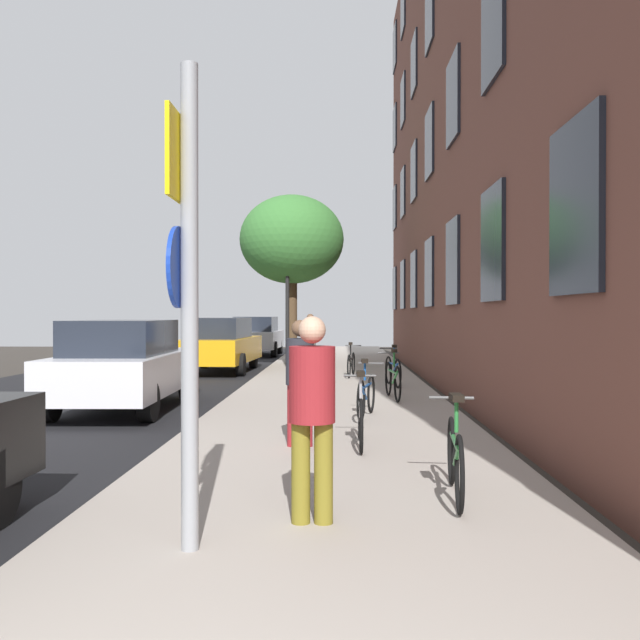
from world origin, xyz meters
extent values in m
plane|color=#332D28|center=(-2.40, 15.00, 0.00)|extent=(41.80, 41.80, 0.00)
cube|color=black|center=(-4.50, 15.00, 0.01)|extent=(7.00, 38.00, 0.01)
cube|color=#9E9389|center=(1.10, 15.00, 0.06)|extent=(4.20, 38.00, 0.12)
cube|color=brown|center=(3.70, 14.50, 6.92)|extent=(0.50, 27.00, 13.85)
cube|color=#1E232D|center=(3.42, 5.57, 2.77)|extent=(0.06, 1.40, 1.68)
cube|color=#1E232D|center=(3.42, 9.14, 2.77)|extent=(0.06, 1.40, 1.68)
cube|color=#1E232D|center=(3.42, 12.71, 2.77)|extent=(0.06, 1.40, 1.68)
cube|color=#1E232D|center=(3.42, 16.29, 2.77)|extent=(0.06, 1.40, 1.68)
cube|color=#1E232D|center=(3.42, 19.86, 2.77)|extent=(0.06, 1.40, 1.68)
cube|color=#1E232D|center=(3.42, 23.43, 2.77)|extent=(0.06, 1.40, 1.68)
cube|color=#1E232D|center=(3.42, 27.00, 2.77)|extent=(0.06, 1.40, 1.68)
cube|color=#1E232D|center=(3.42, 9.14, 5.98)|extent=(0.06, 1.40, 1.68)
cube|color=#1E232D|center=(3.42, 12.71, 5.98)|extent=(0.06, 1.40, 1.68)
cube|color=#1E232D|center=(3.42, 16.29, 5.98)|extent=(0.06, 1.40, 1.68)
cube|color=#1E232D|center=(3.42, 19.86, 5.98)|extent=(0.06, 1.40, 1.68)
cube|color=#1E232D|center=(3.42, 23.43, 5.98)|extent=(0.06, 1.40, 1.68)
cube|color=#1E232D|center=(3.42, 27.00, 5.98)|extent=(0.06, 1.40, 1.68)
cube|color=#1E232D|center=(3.42, 16.29, 9.19)|extent=(0.06, 1.40, 1.68)
cube|color=#1E232D|center=(3.42, 19.86, 9.19)|extent=(0.06, 1.40, 1.68)
cube|color=#1E232D|center=(3.42, 23.43, 9.19)|extent=(0.06, 1.40, 1.68)
cube|color=#1E232D|center=(3.42, 27.00, 9.19)|extent=(0.06, 1.40, 1.68)
cube|color=#1E232D|center=(3.42, 23.43, 12.40)|extent=(0.06, 1.40, 1.68)
cube|color=#1E232D|center=(3.42, 27.00, 12.40)|extent=(0.06, 1.40, 1.68)
cylinder|color=gray|center=(0.14, 3.58, 1.79)|extent=(0.12, 0.12, 3.33)
cube|color=yellow|center=(0.06, 3.58, 2.81)|extent=(0.03, 0.60, 0.60)
cylinder|color=#14339E|center=(0.06, 3.58, 2.06)|extent=(0.03, 0.56, 0.56)
cylinder|color=black|center=(-0.41, 20.44, 2.02)|extent=(0.12, 0.12, 3.80)
cube|color=black|center=(-0.59, 20.44, 3.47)|extent=(0.20, 0.24, 0.80)
sphere|color=red|center=(-0.70, 20.44, 3.73)|extent=(0.16, 0.16, 0.16)
sphere|color=#523707|center=(-0.70, 20.44, 3.47)|extent=(0.16, 0.16, 0.16)
sphere|color=#083E11|center=(-0.70, 20.44, 3.21)|extent=(0.16, 0.16, 0.16)
cylinder|color=#4C3823|center=(-0.33, 21.23, 1.63)|extent=(0.34, 0.34, 3.01)
ellipsoid|color=#387533|center=(-0.33, 21.23, 4.13)|extent=(3.33, 3.33, 2.83)
torus|color=black|center=(2.24, 5.49, 0.44)|extent=(0.10, 0.64, 0.64)
torus|color=black|center=(2.15, 4.51, 0.44)|extent=(0.10, 0.64, 0.64)
cylinder|color=#267233|center=(2.19, 5.00, 0.62)|extent=(0.12, 0.85, 0.04)
cylinder|color=#267233|center=(2.17, 4.75, 0.54)|extent=(0.09, 0.51, 0.28)
cylinder|color=#267233|center=(2.18, 4.85, 0.86)|extent=(0.04, 0.04, 0.28)
cube|color=black|center=(2.18, 4.85, 1.02)|extent=(0.10, 0.24, 0.06)
cylinder|color=#4C4C4C|center=(2.24, 5.49, 0.94)|extent=(0.42, 0.07, 0.03)
torus|color=black|center=(1.44, 7.87, 0.44)|extent=(0.05, 0.64, 0.64)
torus|color=black|center=(1.43, 6.93, 0.44)|extent=(0.05, 0.64, 0.64)
cylinder|color=#99999E|center=(1.44, 7.40, 0.62)|extent=(0.06, 0.81, 0.04)
cylinder|color=#99999E|center=(1.43, 7.16, 0.54)|extent=(0.05, 0.49, 0.27)
cylinder|color=#99999E|center=(1.43, 7.26, 0.86)|extent=(0.04, 0.04, 0.28)
cube|color=black|center=(1.43, 7.26, 1.02)|extent=(0.10, 0.24, 0.06)
cylinder|color=#4C4C4C|center=(1.44, 7.87, 0.94)|extent=(0.42, 0.04, 0.03)
torus|color=black|center=(1.70, 10.29, 0.44)|extent=(0.16, 0.63, 0.63)
torus|color=black|center=(1.50, 9.31, 0.44)|extent=(0.16, 0.63, 0.63)
cylinder|color=#194C99|center=(1.60, 9.80, 0.61)|extent=(0.21, 0.84, 0.04)
cylinder|color=#194C99|center=(1.55, 9.56, 0.53)|extent=(0.14, 0.51, 0.28)
cylinder|color=#194C99|center=(1.57, 9.65, 0.85)|extent=(0.04, 0.04, 0.28)
cube|color=black|center=(1.57, 9.65, 1.01)|extent=(0.10, 0.24, 0.06)
cylinder|color=#4C4C4C|center=(1.70, 10.29, 0.93)|extent=(0.42, 0.11, 0.03)
torus|color=black|center=(2.16, 12.75, 0.45)|extent=(0.09, 0.67, 0.67)
torus|color=black|center=(2.25, 11.65, 0.45)|extent=(0.09, 0.67, 0.67)
cylinder|color=#267233|center=(2.20, 12.20, 0.64)|extent=(0.12, 0.93, 0.04)
cylinder|color=#267233|center=(2.22, 11.93, 0.56)|extent=(0.09, 0.56, 0.30)
cylinder|color=#267233|center=(2.21, 12.04, 0.89)|extent=(0.04, 0.04, 0.28)
cube|color=black|center=(2.21, 12.04, 1.05)|extent=(0.10, 0.24, 0.06)
cylinder|color=#4C4C4C|center=(2.16, 12.75, 0.97)|extent=(0.42, 0.06, 0.03)
torus|color=black|center=(2.33, 15.08, 0.44)|extent=(0.13, 0.64, 0.65)
torus|color=black|center=(2.46, 14.12, 0.44)|extent=(0.13, 0.64, 0.65)
cylinder|color=#194C99|center=(2.39, 14.60, 0.62)|extent=(0.16, 0.81, 0.04)
cylinder|color=#194C99|center=(2.43, 14.36, 0.54)|extent=(0.11, 0.50, 0.27)
cylinder|color=#194C99|center=(2.41, 14.46, 0.87)|extent=(0.04, 0.04, 0.28)
cube|color=black|center=(2.41, 14.46, 1.03)|extent=(0.10, 0.24, 0.06)
cylinder|color=#4C4C4C|center=(2.33, 15.08, 0.95)|extent=(0.42, 0.09, 0.03)
torus|color=black|center=(1.56, 17.50, 0.42)|extent=(0.12, 0.60, 0.60)
torus|color=black|center=(1.43, 16.50, 0.42)|extent=(0.12, 0.60, 0.60)
cylinder|color=black|center=(1.50, 17.00, 0.59)|extent=(0.15, 0.86, 0.04)
cylinder|color=black|center=(1.46, 16.75, 0.51)|extent=(0.11, 0.52, 0.28)
cylinder|color=black|center=(1.48, 16.85, 0.82)|extent=(0.04, 0.04, 0.28)
cube|color=black|center=(1.48, 16.85, 0.98)|extent=(0.10, 0.24, 0.06)
cylinder|color=#4C4C4C|center=(1.56, 17.50, 0.90)|extent=(0.42, 0.08, 0.03)
cylinder|color=olive|center=(0.87, 4.22, 0.51)|extent=(0.15, 0.15, 0.78)
cylinder|color=olive|center=(1.05, 4.22, 0.51)|extent=(0.15, 0.15, 0.78)
cylinder|color=maroon|center=(0.96, 4.22, 1.20)|extent=(0.50, 0.50, 0.59)
sphere|color=tan|center=(0.96, 4.22, 1.62)|extent=(0.21, 0.21, 0.21)
cylinder|color=maroon|center=(0.61, 7.37, 0.50)|extent=(0.14, 0.14, 0.76)
cylinder|color=maroon|center=(0.78, 7.37, 0.50)|extent=(0.14, 0.14, 0.76)
cylinder|color=#26262D|center=(0.69, 7.37, 1.16)|extent=(0.47, 0.47, 0.57)
sphere|color=brown|center=(0.69, 7.37, 1.56)|extent=(0.20, 0.20, 0.20)
cylinder|color=#4C4742|center=(0.23, 19.83, 0.52)|extent=(0.15, 0.15, 0.79)
cylinder|color=#4C4742|center=(0.41, 19.83, 0.52)|extent=(0.15, 0.15, 0.79)
cylinder|color=navy|center=(0.32, 19.83, 1.21)|extent=(0.37, 0.37, 0.60)
sphere|color=brown|center=(0.32, 19.83, 1.64)|extent=(0.21, 0.21, 0.21)
cube|color=silver|center=(-2.67, 11.33, 0.68)|extent=(1.86, 4.52, 0.70)
cube|color=#1E232D|center=(-2.67, 11.11, 1.33)|extent=(1.54, 2.54, 0.60)
cylinder|color=black|center=(-3.47, 12.77, 0.33)|extent=(0.22, 0.64, 0.64)
cylinder|color=black|center=(-1.87, 12.77, 0.33)|extent=(0.22, 0.64, 0.64)
cylinder|color=black|center=(-3.47, 9.90, 0.33)|extent=(0.22, 0.64, 0.64)
cylinder|color=black|center=(-1.87, 9.90, 0.33)|extent=(0.22, 0.64, 0.64)
cube|color=orange|center=(-2.34, 19.67, 0.68)|extent=(1.94, 4.57, 0.70)
cube|color=#1E232D|center=(-2.34, 19.44, 1.33)|extent=(1.57, 2.58, 0.60)
cylinder|color=black|center=(-3.12, 21.10, 0.33)|extent=(0.22, 0.64, 0.64)
cylinder|color=black|center=(-1.55, 21.10, 0.33)|extent=(0.22, 0.64, 0.64)
cylinder|color=black|center=(-3.12, 18.23, 0.33)|extent=(0.22, 0.64, 0.64)
cylinder|color=black|center=(-1.55, 18.23, 0.33)|extent=(0.22, 0.64, 0.64)
cube|color=#B7B7BC|center=(-2.25, 28.00, 0.68)|extent=(1.96, 4.16, 0.70)
cube|color=#1E232D|center=(-2.25, 27.79, 1.33)|extent=(1.61, 2.34, 0.60)
cylinder|color=black|center=(-3.09, 29.32, 0.33)|extent=(0.22, 0.64, 0.64)
cylinder|color=black|center=(-1.40, 29.32, 0.33)|extent=(0.22, 0.64, 0.64)
cylinder|color=black|center=(-3.09, 26.68, 0.33)|extent=(0.22, 0.64, 0.64)
cylinder|color=black|center=(-1.40, 26.68, 0.33)|extent=(0.22, 0.64, 0.64)
camera|label=1|loc=(1.16, -1.19, 1.74)|focal=39.38mm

